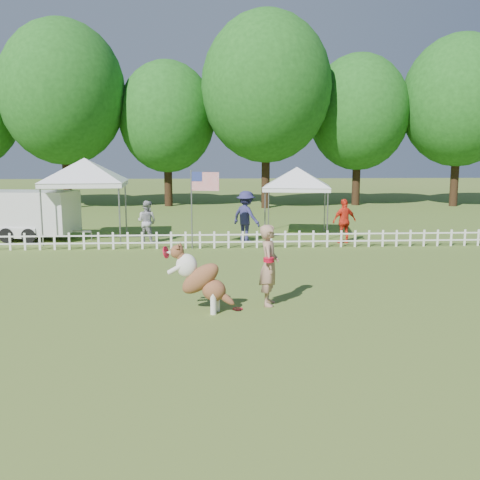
{
  "coord_description": "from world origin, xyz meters",
  "views": [
    {
      "loc": [
        -0.39,
        -11.46,
        3.29
      ],
      "look_at": [
        0.37,
        2.0,
        1.1
      ],
      "focal_mm": 40.0,
      "sensor_mm": 36.0,
      "label": 1
    }
  ],
  "objects_px": {
    "dog": "(201,279)",
    "canopy_tent_right": "(296,202)",
    "canopy_tent_left": "(86,200)",
    "cargo_trailer": "(29,215)",
    "spectator_b": "(246,216)",
    "spectator_a": "(147,222)",
    "handler": "(269,265)",
    "spectator_c": "(344,221)",
    "frisbee_on_turf": "(238,309)",
    "flag_pole": "(192,210)"
  },
  "relations": [
    {
      "from": "handler",
      "to": "canopy_tent_left",
      "type": "distance_m",
      "value": 11.15
    },
    {
      "from": "frisbee_on_turf",
      "to": "canopy_tent_left",
      "type": "bearing_deg",
      "value": 118.65
    },
    {
      "from": "frisbee_on_turf",
      "to": "spectator_a",
      "type": "xyz_separation_m",
      "value": [
        -2.91,
        8.8,
        0.78
      ]
    },
    {
      "from": "handler",
      "to": "spectator_a",
      "type": "relative_size",
      "value": 1.13
    },
    {
      "from": "canopy_tent_right",
      "to": "flag_pole",
      "type": "bearing_deg",
      "value": -134.15
    },
    {
      "from": "spectator_a",
      "to": "spectator_c",
      "type": "xyz_separation_m",
      "value": [
        7.29,
        -0.47,
        0.03
      ]
    },
    {
      "from": "dog",
      "to": "spectator_a",
      "type": "height_order",
      "value": "spectator_a"
    },
    {
      "from": "spectator_c",
      "to": "canopy_tent_right",
      "type": "bearing_deg",
      "value": -74.87
    },
    {
      "from": "handler",
      "to": "cargo_trailer",
      "type": "xyz_separation_m",
      "value": [
        -8.25,
        9.56,
        0.07
      ]
    },
    {
      "from": "flag_pole",
      "to": "spectator_a",
      "type": "height_order",
      "value": "flag_pole"
    },
    {
      "from": "spectator_a",
      "to": "flag_pole",
      "type": "bearing_deg",
      "value": 166.62
    },
    {
      "from": "canopy_tent_left",
      "to": "frisbee_on_turf",
      "type": "bearing_deg",
      "value": -65.43
    },
    {
      "from": "canopy_tent_left",
      "to": "cargo_trailer",
      "type": "bearing_deg",
      "value": 171.17
    },
    {
      "from": "dog",
      "to": "canopy_tent_left",
      "type": "bearing_deg",
      "value": 132.2
    },
    {
      "from": "canopy_tent_right",
      "to": "spectator_a",
      "type": "bearing_deg",
      "value": -154.26
    },
    {
      "from": "frisbee_on_turf",
      "to": "spectator_b",
      "type": "height_order",
      "value": "spectator_b"
    },
    {
      "from": "cargo_trailer",
      "to": "spectator_b",
      "type": "height_order",
      "value": "cargo_trailer"
    },
    {
      "from": "spectator_c",
      "to": "spectator_b",
      "type": "bearing_deg",
      "value": -27.54
    },
    {
      "from": "handler",
      "to": "flag_pole",
      "type": "distance_m",
      "value": 7.4
    },
    {
      "from": "dog",
      "to": "frisbee_on_turf",
      "type": "relative_size",
      "value": 6.67
    },
    {
      "from": "canopy_tent_left",
      "to": "spectator_a",
      "type": "bearing_deg",
      "value": -24.73
    },
    {
      "from": "dog",
      "to": "canopy_tent_left",
      "type": "xyz_separation_m",
      "value": [
        -4.53,
        9.81,
        0.82
      ]
    },
    {
      "from": "frisbee_on_turf",
      "to": "canopy_tent_right",
      "type": "relative_size",
      "value": 0.08
    },
    {
      "from": "dog",
      "to": "flag_pole",
      "type": "height_order",
      "value": "flag_pole"
    },
    {
      "from": "cargo_trailer",
      "to": "spectator_a",
      "type": "height_order",
      "value": "cargo_trailer"
    },
    {
      "from": "spectator_c",
      "to": "dog",
      "type": "bearing_deg",
      "value": 40.04
    },
    {
      "from": "spectator_a",
      "to": "spectator_c",
      "type": "height_order",
      "value": "spectator_c"
    },
    {
      "from": "canopy_tent_right",
      "to": "spectator_b",
      "type": "bearing_deg",
      "value": -133.96
    },
    {
      "from": "cargo_trailer",
      "to": "flag_pole",
      "type": "bearing_deg",
      "value": -10.89
    },
    {
      "from": "dog",
      "to": "cargo_trailer",
      "type": "xyz_separation_m",
      "value": [
        -6.78,
        10.0,
        0.25
      ]
    },
    {
      "from": "dog",
      "to": "canopy_tent_right",
      "type": "xyz_separation_m",
      "value": [
        3.7,
        10.61,
        0.64
      ]
    },
    {
      "from": "flag_pole",
      "to": "spectator_c",
      "type": "height_order",
      "value": "flag_pole"
    },
    {
      "from": "dog",
      "to": "spectator_c",
      "type": "distance_m",
      "value": 9.89
    },
    {
      "from": "dog",
      "to": "frisbee_on_turf",
      "type": "height_order",
      "value": "dog"
    },
    {
      "from": "handler",
      "to": "spectator_c",
      "type": "bearing_deg",
      "value": -15.9
    },
    {
      "from": "handler",
      "to": "dog",
      "type": "distance_m",
      "value": 1.54
    },
    {
      "from": "frisbee_on_turf",
      "to": "canopy_tent_left",
      "type": "relative_size",
      "value": 0.07
    },
    {
      "from": "handler",
      "to": "frisbee_on_turf",
      "type": "bearing_deg",
      "value": 123.65
    },
    {
      "from": "spectator_a",
      "to": "spectator_b",
      "type": "relative_size",
      "value": 0.82
    },
    {
      "from": "handler",
      "to": "cargo_trailer",
      "type": "relative_size",
      "value": 0.41
    },
    {
      "from": "canopy_tent_right",
      "to": "flag_pole",
      "type": "distance_m",
      "value": 5.14
    },
    {
      "from": "canopy_tent_left",
      "to": "flag_pole",
      "type": "bearing_deg",
      "value": -32.82
    },
    {
      "from": "canopy_tent_left",
      "to": "cargo_trailer",
      "type": "xyz_separation_m",
      "value": [
        -2.24,
        0.19,
        -0.57
      ]
    },
    {
      "from": "handler",
      "to": "spectator_c",
      "type": "xyz_separation_m",
      "value": [
        3.68,
        8.01,
        -0.07
      ]
    },
    {
      "from": "canopy_tent_left",
      "to": "spectator_b",
      "type": "bearing_deg",
      "value": -11.57
    },
    {
      "from": "canopy_tent_right",
      "to": "spectator_c",
      "type": "xyz_separation_m",
      "value": [
        1.44,
        -2.16,
        -0.53
      ]
    },
    {
      "from": "handler",
      "to": "flag_pole",
      "type": "xyz_separation_m",
      "value": [
        -1.91,
        7.13,
        0.48
      ]
    },
    {
      "from": "dog",
      "to": "cargo_trailer",
      "type": "distance_m",
      "value": 12.08
    },
    {
      "from": "frisbee_on_turf",
      "to": "spectator_c",
      "type": "relative_size",
      "value": 0.13
    },
    {
      "from": "cargo_trailer",
      "to": "spectator_b",
      "type": "bearing_deg",
      "value": 3.34
    }
  ]
}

